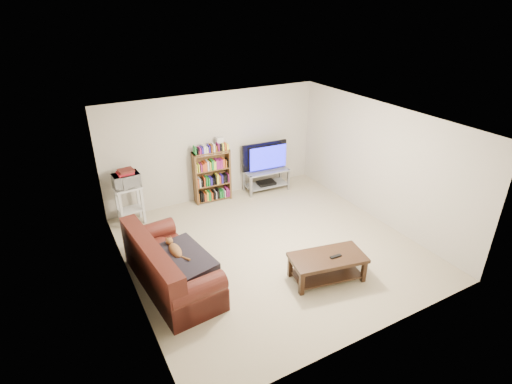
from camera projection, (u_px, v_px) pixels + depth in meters
floor at (271, 247)px, 7.43m from camera, size 5.00×5.00×0.00m
ceiling at (273, 122)px, 6.37m from camera, size 5.00×5.00×0.00m
wall_back at (215, 147)px, 8.87m from camera, size 5.00×0.00×5.00m
wall_front at (376, 266)px, 4.94m from camera, size 5.00×0.00×5.00m
wall_left at (125, 225)px, 5.82m from camera, size 0.00×5.00×5.00m
wall_right at (379, 163)px, 7.98m from camera, size 0.00×5.00×5.00m
sofa at (167, 270)px, 6.31m from camera, size 1.08×2.15×0.89m
blanket at (181, 259)px, 6.20m from camera, size 0.97×1.16×0.18m
cat at (175, 251)px, 6.31m from camera, size 0.28×0.58×0.17m
coffee_table at (327, 263)px, 6.48m from camera, size 1.31×0.84×0.44m
remote at (336, 256)px, 6.40m from camera, size 0.20×0.07×0.02m
tv_stand at (266, 177)px, 9.48m from camera, size 1.07×0.54×0.52m
television at (267, 157)px, 9.26m from camera, size 1.13×0.22×0.65m
dvd_player at (266, 183)px, 9.55m from camera, size 0.44×0.32×0.06m
bookshelf at (212, 175)px, 8.89m from camera, size 0.84×0.31×1.19m
shelf_clutter at (215, 146)px, 8.64m from camera, size 0.61×0.20×0.28m
microwave_stand at (129, 200)px, 8.02m from camera, size 0.53×0.40×0.82m
microwave at (126, 180)px, 7.83m from camera, size 0.52×0.37×0.28m
game_boxes at (125, 173)px, 7.76m from camera, size 0.31×0.28×0.05m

